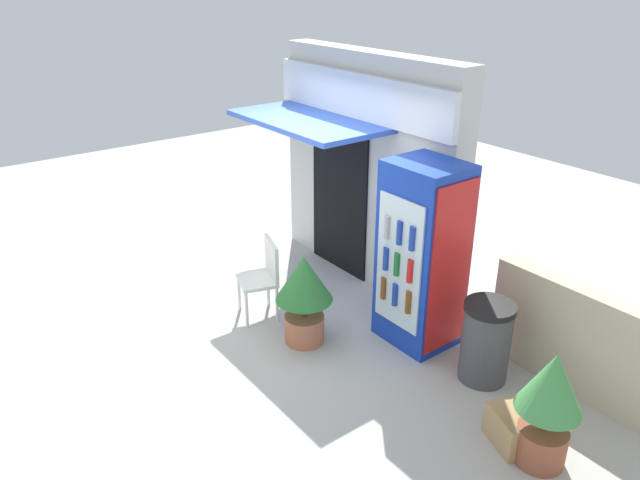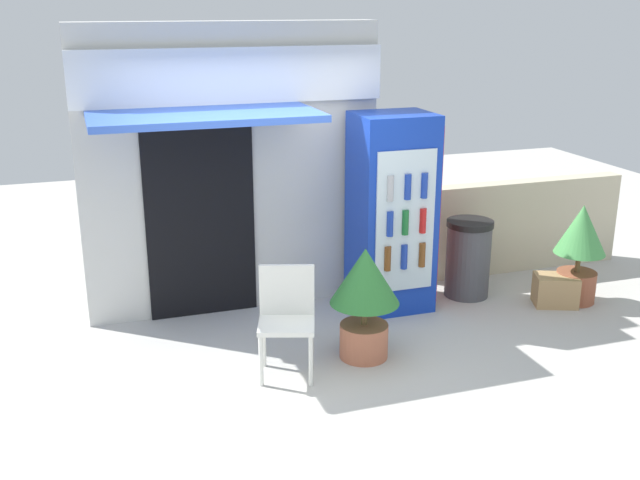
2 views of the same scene
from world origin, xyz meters
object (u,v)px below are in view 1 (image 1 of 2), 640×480
Objects in this scene: potted_plant_curbside at (549,401)px; cardboard_box at (512,428)px; plastic_chair at (264,273)px; trash_bin at (486,342)px; potted_plant_near_shop at (304,290)px; drink_cooler at (422,256)px.

potted_plant_curbside is 0.51m from cardboard_box.
plastic_chair is 1.11× the size of trash_bin.
potted_plant_near_shop is 1.86m from trash_bin.
potted_plant_near_shop reaches higher than trash_bin.
cardboard_box is (2.98, 0.52, -0.37)m from plastic_chair.
cardboard_box is (0.73, -0.52, -0.25)m from trash_bin.
plastic_chair is 3.28m from potted_plant_curbside.
potted_plant_curbside is at bearing -14.99° from drink_cooler.
drink_cooler is 1.90× the size of potted_plant_curbside.
drink_cooler reaches higher than potted_plant_curbside.
potted_plant_curbside is at bearing -27.15° from trash_bin.
trash_bin is 1.95× the size of cardboard_box.
potted_plant_curbside is at bearing 10.99° from potted_plant_near_shop.
potted_plant_near_shop is 2.58m from potted_plant_curbside.
potted_plant_curbside is 1.26× the size of trash_bin.
potted_plant_curbside is (2.53, 0.49, -0.01)m from potted_plant_near_shop.
potted_plant_curbside reaches higher than potted_plant_near_shop.
potted_plant_near_shop is 2.37m from cardboard_box.
drink_cooler is 2.39× the size of trash_bin.
potted_plant_near_shop is (-0.68, -0.99, -0.37)m from drink_cooler.
drink_cooler is 4.67× the size of cardboard_box.
potted_plant_near_shop is at bearing -147.40° from trash_bin.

